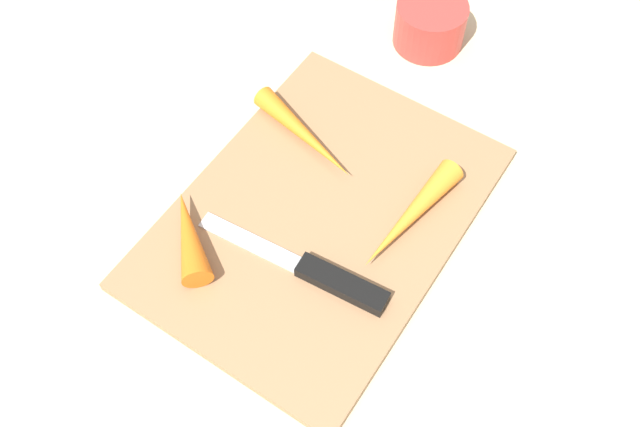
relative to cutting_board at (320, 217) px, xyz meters
The scene contains 7 objects.
ground_plane 0.01m from the cutting_board, ahead, with size 1.40×1.40×0.00m, color #C6B793.
cutting_board is the anchor object (origin of this frame).
knife 0.08m from the cutting_board, 139.89° to the right, with size 0.04×0.20×0.01m.
carrot_shortest 0.13m from the cutting_board, 138.41° to the left, with size 0.03×0.03×0.10m, color orange.
carrot_medium 0.09m from the cutting_board, 43.76° to the left, with size 0.02×0.02×0.14m, color orange.
carrot_longest 0.09m from the cutting_board, 63.54° to the right, with size 0.03×0.03×0.14m, color orange.
small_bowl 0.28m from the cutting_board, ahead, with size 0.08×0.08×0.05m, color red.
Camera 1 is at (-0.31, -0.20, 0.61)m, focal length 39.80 mm.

